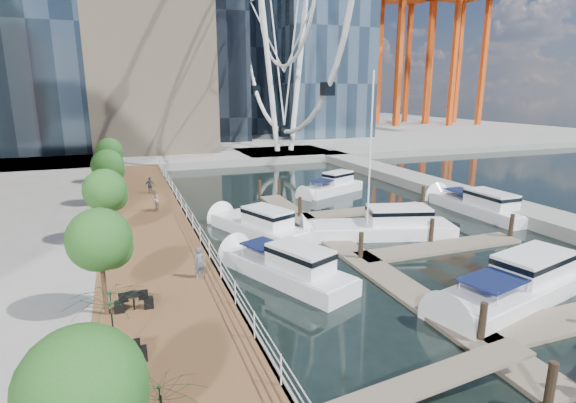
# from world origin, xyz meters

# --- Properties ---
(ground) EXTENTS (520.00, 520.00, 0.00)m
(ground) POSITION_xyz_m (0.00, 0.00, 0.00)
(ground) COLOR black
(ground) RESTS_ON ground
(boardwalk) EXTENTS (6.00, 60.00, 1.00)m
(boardwalk) POSITION_xyz_m (-9.00, 15.00, 0.50)
(boardwalk) COLOR brown
(boardwalk) RESTS_ON ground
(seawall) EXTENTS (0.25, 60.00, 1.00)m
(seawall) POSITION_xyz_m (-6.00, 15.00, 0.50)
(seawall) COLOR #595954
(seawall) RESTS_ON ground
(land_far) EXTENTS (200.00, 114.00, 1.00)m
(land_far) POSITION_xyz_m (0.00, 102.00, 0.50)
(land_far) COLOR gray
(land_far) RESTS_ON ground
(breakwater) EXTENTS (4.00, 60.00, 1.00)m
(breakwater) POSITION_xyz_m (20.00, 20.00, 0.50)
(breakwater) COLOR gray
(breakwater) RESTS_ON ground
(pier) EXTENTS (14.00, 12.00, 1.00)m
(pier) POSITION_xyz_m (14.00, 52.00, 0.50)
(pier) COLOR gray
(pier) RESTS_ON ground
(railing) EXTENTS (0.10, 60.00, 1.05)m
(railing) POSITION_xyz_m (-6.10, 15.00, 1.52)
(railing) COLOR white
(railing) RESTS_ON boardwalk
(floating_docks) EXTENTS (16.00, 34.00, 2.60)m
(floating_docks) POSITION_xyz_m (7.97, 9.98, 0.49)
(floating_docks) COLOR #6D6051
(floating_docks) RESTS_ON ground
(port_cranes) EXTENTS (40.00, 52.00, 38.00)m
(port_cranes) POSITION_xyz_m (67.67, 95.67, 20.00)
(port_cranes) COLOR #D84C14
(port_cranes) RESTS_ON ground
(street_trees) EXTENTS (2.60, 42.60, 4.60)m
(street_trees) POSITION_xyz_m (-11.40, 14.00, 4.29)
(street_trees) COLOR #3F2B1C
(street_trees) RESTS_ON ground
(cafe_tables) EXTENTS (2.50, 13.70, 0.74)m
(cafe_tables) POSITION_xyz_m (-10.40, -2.00, 1.37)
(cafe_tables) COLOR black
(cafe_tables) RESTS_ON ground
(yacht_foreground) EXTENTS (11.61, 5.57, 2.15)m
(yacht_foreground) POSITION_xyz_m (7.80, 0.64, 0.00)
(yacht_foreground) COLOR white
(yacht_foreground) RESTS_ON ground
(pedestrian_near) EXTENTS (0.65, 0.49, 1.61)m
(pedestrian_near) POSITION_xyz_m (-7.06, 6.42, 1.80)
(pedestrian_near) COLOR #4D5867
(pedestrian_near) RESTS_ON boardwalk
(pedestrian_mid) EXTENTS (0.86, 1.00, 1.81)m
(pedestrian_mid) POSITION_xyz_m (-8.15, 20.71, 1.90)
(pedestrian_mid) COLOR gray
(pedestrian_mid) RESTS_ON boardwalk
(pedestrian_far) EXTENTS (0.94, 0.54, 1.51)m
(pedestrian_far) POSITION_xyz_m (-8.05, 27.41, 1.75)
(pedestrian_far) COLOR #363A43
(pedestrian_far) RESTS_ON boardwalk
(moored_yachts) EXTENTS (24.59, 36.58, 11.50)m
(moored_yachts) POSITION_xyz_m (6.87, 11.17, 0.00)
(moored_yachts) COLOR white
(moored_yachts) RESTS_ON ground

